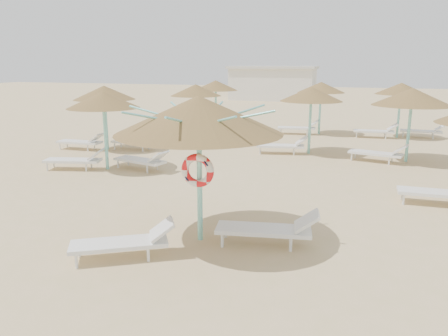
% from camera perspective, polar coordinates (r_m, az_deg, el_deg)
% --- Properties ---
extents(ground, '(120.00, 120.00, 0.00)m').
position_cam_1_polar(ground, '(9.10, -0.80, -9.65)').
color(ground, tan).
rests_on(ground, ground).
extents(main_palapa, '(3.32, 3.32, 2.98)m').
position_cam_1_polar(main_palapa, '(8.58, -3.33, 6.87)').
color(main_palapa, '#7BD6CB').
rests_on(main_palapa, ground).
extents(lounger_main_a, '(1.96, 1.46, 0.70)m').
position_cam_1_polar(lounger_main_a, '(8.49, -12.65, -9.34)').
color(lounger_main_a, white).
rests_on(lounger_main_a, ground).
extents(lounger_main_b, '(2.12, 0.94, 0.74)m').
position_cam_1_polar(lounger_main_b, '(8.89, 6.07, -7.85)').
color(lounger_main_b, white).
rests_on(lounger_main_b, ground).
extents(palapa_field, '(21.65, 13.07, 2.71)m').
position_cam_1_polar(palapa_field, '(17.45, 13.98, 8.94)').
color(palapa_field, '#7BD6CB').
rests_on(palapa_field, ground).
extents(service_hut, '(8.40, 4.40, 3.25)m').
position_cam_1_polar(service_hut, '(43.84, 6.40, 10.99)').
color(service_hut, silver).
rests_on(service_hut, ground).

